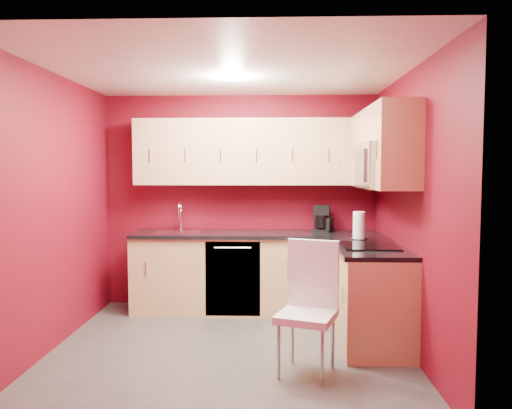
# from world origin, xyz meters

# --- Properties ---
(floor) EXTENTS (3.20, 3.20, 0.00)m
(floor) POSITION_xyz_m (0.00, 0.00, 0.00)
(floor) COLOR #474542
(floor) RESTS_ON ground
(ceiling) EXTENTS (3.20, 3.20, 0.00)m
(ceiling) POSITION_xyz_m (0.00, 0.00, 2.50)
(ceiling) COLOR white
(ceiling) RESTS_ON wall_back
(wall_back) EXTENTS (3.20, 0.00, 3.20)m
(wall_back) POSITION_xyz_m (0.00, 1.50, 1.25)
(wall_back) COLOR maroon
(wall_back) RESTS_ON floor
(wall_front) EXTENTS (3.20, 0.00, 3.20)m
(wall_front) POSITION_xyz_m (0.00, -1.50, 1.25)
(wall_front) COLOR maroon
(wall_front) RESTS_ON floor
(wall_left) EXTENTS (0.00, 3.00, 3.00)m
(wall_left) POSITION_xyz_m (-1.60, 0.00, 1.25)
(wall_left) COLOR maroon
(wall_left) RESTS_ON floor
(wall_right) EXTENTS (0.00, 3.00, 3.00)m
(wall_right) POSITION_xyz_m (1.60, 0.00, 1.25)
(wall_right) COLOR maroon
(wall_right) RESTS_ON floor
(base_cabinets_back) EXTENTS (2.80, 0.60, 0.87)m
(base_cabinets_back) POSITION_xyz_m (0.20, 1.20, 0.43)
(base_cabinets_back) COLOR tan
(base_cabinets_back) RESTS_ON floor
(base_cabinets_right) EXTENTS (0.60, 1.30, 0.87)m
(base_cabinets_right) POSITION_xyz_m (1.30, 0.25, 0.43)
(base_cabinets_right) COLOR tan
(base_cabinets_right) RESTS_ON floor
(countertop_back) EXTENTS (2.80, 0.63, 0.04)m
(countertop_back) POSITION_xyz_m (0.20, 1.19, 0.89)
(countertop_back) COLOR black
(countertop_back) RESTS_ON base_cabinets_back
(countertop_right) EXTENTS (0.63, 1.27, 0.04)m
(countertop_right) POSITION_xyz_m (1.29, 0.23, 0.89)
(countertop_right) COLOR black
(countertop_right) RESTS_ON base_cabinets_right
(upper_cabinets_back) EXTENTS (2.80, 0.35, 0.75)m
(upper_cabinets_back) POSITION_xyz_m (0.20, 1.32, 1.83)
(upper_cabinets_back) COLOR tan
(upper_cabinets_back) RESTS_ON wall_back
(upper_cabinets_right) EXTENTS (0.35, 1.55, 0.75)m
(upper_cabinets_right) POSITION_xyz_m (1.42, 0.44, 1.89)
(upper_cabinets_right) COLOR tan
(upper_cabinets_right) RESTS_ON wall_right
(microwave) EXTENTS (0.42, 0.76, 0.42)m
(microwave) POSITION_xyz_m (1.39, 0.20, 1.66)
(microwave) COLOR silver
(microwave) RESTS_ON upper_cabinets_right
(cooktop) EXTENTS (0.50, 0.55, 0.01)m
(cooktop) POSITION_xyz_m (1.28, 0.20, 0.92)
(cooktop) COLOR black
(cooktop) RESTS_ON countertop_right
(sink) EXTENTS (0.52, 0.42, 0.35)m
(sink) POSITION_xyz_m (-0.70, 1.20, 0.94)
(sink) COLOR silver
(sink) RESTS_ON countertop_back
(dishwasher_front) EXTENTS (0.60, 0.02, 0.82)m
(dishwasher_front) POSITION_xyz_m (-0.05, 0.91, 0.43)
(dishwasher_front) COLOR black
(dishwasher_front) RESTS_ON base_cabinets_back
(downlight) EXTENTS (0.20, 0.20, 0.01)m
(downlight) POSITION_xyz_m (0.00, 0.30, 2.48)
(downlight) COLOR white
(downlight) RESTS_ON ceiling
(coffee_maker) EXTENTS (0.22, 0.27, 0.30)m
(coffee_maker) POSITION_xyz_m (0.94, 1.29, 1.06)
(coffee_maker) COLOR black
(coffee_maker) RESTS_ON countertop_back
(napkin_holder) EXTENTS (0.20, 0.20, 0.16)m
(napkin_holder) POSITION_xyz_m (0.99, 1.30, 0.99)
(napkin_holder) COLOR black
(napkin_holder) RESTS_ON countertop_back
(paper_towel) EXTENTS (0.17, 0.17, 0.29)m
(paper_towel) POSITION_xyz_m (1.27, 0.65, 1.05)
(paper_towel) COLOR white
(paper_towel) RESTS_ON countertop_right
(dining_chair) EXTENTS (0.55, 0.56, 1.05)m
(dining_chair) POSITION_xyz_m (0.66, -0.55, 0.52)
(dining_chair) COLOR silver
(dining_chair) RESTS_ON floor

